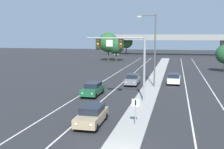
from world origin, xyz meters
TOP-DOWN VIEW (x-y plane):
  - median_island at (0.00, 18.00)m, footprint 2.40×110.00m
  - lane_stripe_oncoming_center at (-4.70, 25.00)m, footprint 0.14×100.00m
  - lane_stripe_receding_center at (4.70, 25.00)m, footprint 0.14×100.00m
  - edge_stripe_left at (-8.00, 25.00)m, footprint 0.14×100.00m
  - edge_stripe_right at (8.00, 25.00)m, footprint 0.14×100.00m
  - overhead_signal_mast at (-2.03, 13.77)m, footprint 6.46×0.44m
  - median_sign_post at (0.27, 5.76)m, footprint 0.60×0.10m
  - street_lamp_median at (0.13, 23.16)m, footprint 2.58×0.28m
  - car_oncoming_tan at (-3.28, 5.56)m, footprint 1.89×4.50m
  - car_oncoming_green at (-6.45, 16.06)m, footprint 1.83×4.47m
  - car_oncoming_grey at (-2.93, 24.51)m, footprint 1.86×4.49m
  - car_receding_white at (3.03, 26.73)m, footprint 1.92×4.51m
  - overpass_bridge at (0.00, 88.22)m, footprint 42.40×6.40m
  - tree_far_left_a at (-15.78, 61.15)m, footprint 5.61×5.61m
  - tree_far_left_c at (-16.18, 91.96)m, footprint 5.12×5.12m
  - tree_far_left_b at (-13.43, 61.00)m, footprint 4.56×4.56m

SIDE VIEW (x-z plane):
  - lane_stripe_oncoming_center at x=-4.70m, z-range 0.00..0.01m
  - lane_stripe_receding_center at x=4.70m, z-range 0.00..0.01m
  - edge_stripe_left at x=-8.00m, z-range 0.00..0.01m
  - edge_stripe_right at x=8.00m, z-range 0.00..0.01m
  - median_island at x=0.00m, z-range 0.00..0.15m
  - car_oncoming_tan at x=-3.28m, z-range 0.03..1.61m
  - car_oncoming_green at x=-6.45m, z-range 0.03..1.61m
  - car_oncoming_grey at x=-2.93m, z-range 0.03..1.61m
  - car_receding_white at x=3.03m, z-range 0.03..1.61m
  - median_sign_post at x=0.27m, z-range 0.49..2.69m
  - tree_far_left_b at x=-13.43m, z-range 1.01..7.61m
  - tree_far_left_c at x=-16.18m, z-range 1.13..8.54m
  - overhead_signal_mast at x=-2.03m, z-range 1.70..8.90m
  - tree_far_left_a at x=-15.78m, z-range 1.24..9.36m
  - overpass_bridge at x=0.00m, z-range 1.96..9.61m
  - street_lamp_median at x=0.13m, z-range 0.79..10.79m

